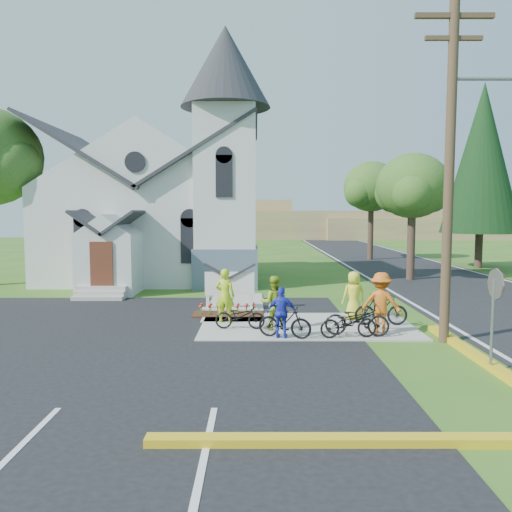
{
  "coord_description": "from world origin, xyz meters",
  "views": [
    {
      "loc": [
        -0.21,
        -15.79,
        3.78
      ],
      "look_at": [
        -0.18,
        5.0,
        1.96
      ],
      "focal_mm": 35.0,
      "sensor_mm": 36.0,
      "label": 1
    }
  ],
  "objects_px": {
    "cyclist_1": "(273,302)",
    "bike_2": "(357,319)",
    "bike_0": "(240,316)",
    "bike_3": "(381,310)",
    "cyclist_3": "(381,303)",
    "cyclist_4": "(354,295)",
    "cyclist_0": "(225,295)",
    "utility_pole": "(452,155)",
    "cyclist_2": "(282,313)",
    "bike_4": "(348,323)",
    "bike_1": "(285,322)",
    "church_sign": "(230,284)",
    "stop_sign": "(495,297)"
  },
  "relations": [
    {
      "from": "cyclist_0",
      "to": "cyclist_2",
      "type": "height_order",
      "value": "cyclist_0"
    },
    {
      "from": "cyclist_2",
      "to": "bike_3",
      "type": "bearing_deg",
      "value": -142.93
    },
    {
      "from": "cyclist_3",
      "to": "church_sign",
      "type": "bearing_deg",
      "value": -17.3
    },
    {
      "from": "cyclist_0",
      "to": "cyclist_4",
      "type": "distance_m",
      "value": 4.5
    },
    {
      "from": "cyclist_1",
      "to": "bike_2",
      "type": "xyz_separation_m",
      "value": [
        2.5,
        -0.88,
        -0.36
      ]
    },
    {
      "from": "bike_4",
      "to": "cyclist_2",
      "type": "bearing_deg",
      "value": 83.74
    },
    {
      "from": "bike_3",
      "to": "cyclist_2",
      "type": "bearing_deg",
      "value": 117.37
    },
    {
      "from": "utility_pole",
      "to": "cyclist_2",
      "type": "bearing_deg",
      "value": 176.42
    },
    {
      "from": "utility_pole",
      "to": "cyclist_4",
      "type": "relative_size",
      "value": 5.92
    },
    {
      "from": "bike_0",
      "to": "bike_1",
      "type": "distance_m",
      "value": 1.79
    },
    {
      "from": "cyclist_1",
      "to": "bike_3",
      "type": "bearing_deg",
      "value": -173.73
    },
    {
      "from": "bike_2",
      "to": "bike_3",
      "type": "bearing_deg",
      "value": -28.68
    },
    {
      "from": "church_sign",
      "to": "cyclist_2",
      "type": "distance_m",
      "value": 4.75
    },
    {
      "from": "church_sign",
      "to": "cyclist_4",
      "type": "height_order",
      "value": "cyclist_4"
    },
    {
      "from": "cyclist_0",
      "to": "bike_3",
      "type": "height_order",
      "value": "cyclist_0"
    },
    {
      "from": "utility_pole",
      "to": "bike_4",
      "type": "distance_m",
      "value": 5.66
    },
    {
      "from": "cyclist_4",
      "to": "cyclist_0",
      "type": "bearing_deg",
      "value": -3.44
    },
    {
      "from": "bike_0",
      "to": "bike_3",
      "type": "distance_m",
      "value": 4.68
    },
    {
      "from": "utility_pole",
      "to": "bike_1",
      "type": "relative_size",
      "value": 6.16
    },
    {
      "from": "cyclist_3",
      "to": "cyclist_4",
      "type": "distance_m",
      "value": 2.09
    },
    {
      "from": "cyclist_1",
      "to": "bike_2",
      "type": "bearing_deg",
      "value": 158.36
    },
    {
      "from": "stop_sign",
      "to": "bike_4",
      "type": "distance_m",
      "value": 4.35
    },
    {
      "from": "bike_4",
      "to": "bike_0",
      "type": "bearing_deg",
      "value": 64.26
    },
    {
      "from": "church_sign",
      "to": "bike_0",
      "type": "distance_m",
      "value": 3.33
    },
    {
      "from": "cyclist_1",
      "to": "cyclist_2",
      "type": "xyz_separation_m",
      "value": [
        0.21,
        -1.13,
        -0.1
      ]
    },
    {
      "from": "stop_sign",
      "to": "bike_4",
      "type": "relative_size",
      "value": 1.45
    },
    {
      "from": "bike_1",
      "to": "bike_0",
      "type": "bearing_deg",
      "value": 68.39
    },
    {
      "from": "church_sign",
      "to": "cyclist_0",
      "type": "distance_m",
      "value": 2.28
    },
    {
      "from": "cyclist_0",
      "to": "bike_2",
      "type": "distance_m",
      "value": 4.53
    },
    {
      "from": "bike_0",
      "to": "cyclist_1",
      "type": "relative_size",
      "value": 0.93
    },
    {
      "from": "bike_0",
      "to": "bike_2",
      "type": "bearing_deg",
      "value": -101.2
    },
    {
      "from": "cyclist_2",
      "to": "stop_sign",
      "type": "bearing_deg",
      "value": 159.2
    },
    {
      "from": "cyclist_0",
      "to": "bike_4",
      "type": "distance_m",
      "value": 4.38
    },
    {
      "from": "cyclist_0",
      "to": "bike_0",
      "type": "xyz_separation_m",
      "value": [
        0.54,
        -0.97,
        -0.5
      ]
    },
    {
      "from": "bike_0",
      "to": "cyclist_1",
      "type": "bearing_deg",
      "value": -88.23
    },
    {
      "from": "bike_2",
      "to": "bike_4",
      "type": "bearing_deg",
      "value": 138.08
    },
    {
      "from": "stop_sign",
      "to": "bike_1",
      "type": "xyz_separation_m",
      "value": [
        -4.77,
        3.0,
        -1.24
      ]
    },
    {
      "from": "cyclist_1",
      "to": "bike_2",
      "type": "distance_m",
      "value": 2.67
    },
    {
      "from": "cyclist_1",
      "to": "bike_3",
      "type": "relative_size",
      "value": 0.99
    },
    {
      "from": "church_sign",
      "to": "cyclist_2",
      "type": "xyz_separation_m",
      "value": [
        1.78,
        -4.4,
        -0.21
      ]
    },
    {
      "from": "cyclist_1",
      "to": "bike_4",
      "type": "height_order",
      "value": "cyclist_1"
    },
    {
      "from": "bike_1",
      "to": "cyclist_4",
      "type": "relative_size",
      "value": 0.96
    },
    {
      "from": "cyclist_3",
      "to": "bike_3",
      "type": "xyz_separation_m",
      "value": [
        0.28,
        1.08,
        -0.42
      ]
    },
    {
      "from": "cyclist_0",
      "to": "cyclist_2",
      "type": "xyz_separation_m",
      "value": [
        1.82,
        -2.12,
        -0.16
      ]
    },
    {
      "from": "cyclist_1",
      "to": "bike_1",
      "type": "height_order",
      "value": "cyclist_1"
    },
    {
      "from": "bike_2",
      "to": "bike_4",
      "type": "xyz_separation_m",
      "value": [
        -0.3,
        -0.25,
        -0.05
      ]
    },
    {
      "from": "bike_1",
      "to": "bike_2",
      "type": "distance_m",
      "value": 2.21
    },
    {
      "from": "cyclist_3",
      "to": "bike_4",
      "type": "height_order",
      "value": "cyclist_3"
    },
    {
      "from": "stop_sign",
      "to": "bike_4",
      "type": "bearing_deg",
      "value": 133.76
    },
    {
      "from": "bike_2",
      "to": "cyclist_4",
      "type": "xyz_separation_m",
      "value": [
        0.37,
        2.38,
        0.34
      ]
    }
  ]
}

